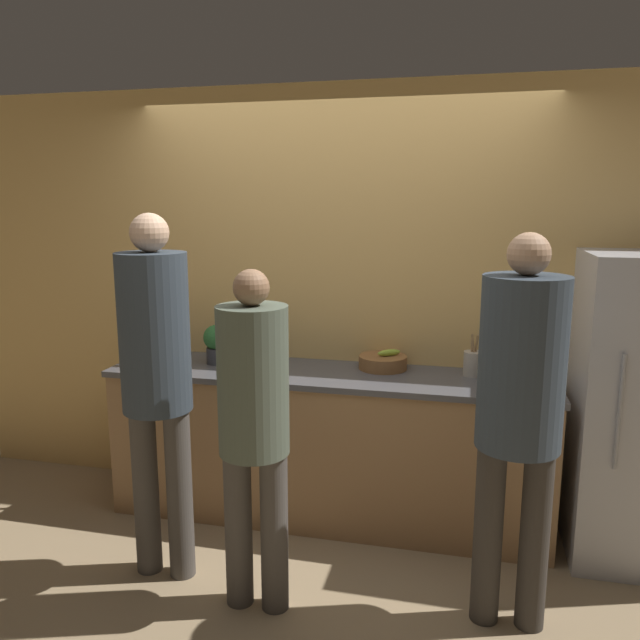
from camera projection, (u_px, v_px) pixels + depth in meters
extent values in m
plane|color=#9E8460|center=(314.00, 543.00, 3.54)|extent=(14.00, 14.00, 0.00)
cube|color=#E0B266|center=(339.00, 299.00, 3.91)|extent=(5.20, 0.06, 2.60)
cube|color=#9E754C|center=(328.00, 447.00, 3.79)|extent=(2.59, 0.60, 0.88)
cube|color=#4C4C51|center=(328.00, 374.00, 3.70)|extent=(2.62, 0.63, 0.03)
cylinder|color=#99999E|center=(620.00, 413.00, 3.00)|extent=(0.02, 0.02, 0.58)
cylinder|color=#4C4742|center=(146.00, 490.00, 3.21)|extent=(0.13, 0.13, 0.89)
cylinder|color=#4C4742|center=(180.00, 494.00, 3.16)|extent=(0.13, 0.13, 0.89)
cylinder|color=#333D47|center=(154.00, 333.00, 3.03)|extent=(0.34, 0.34, 0.78)
sphere|color=#DBAD89|center=(149.00, 233.00, 2.93)|extent=(0.19, 0.19, 0.19)
cylinder|color=#4C4742|center=(239.00, 528.00, 2.95)|extent=(0.13, 0.13, 0.78)
cylinder|color=#4C4742|center=(274.00, 532.00, 2.91)|extent=(0.13, 0.13, 0.78)
cylinder|color=#515B4C|center=(253.00, 381.00, 2.79)|extent=(0.32, 0.32, 0.68)
sphere|color=#936B4C|center=(251.00, 287.00, 2.71)|extent=(0.16, 0.16, 0.16)
cylinder|color=#38332D|center=(488.00, 534.00, 2.82)|extent=(0.13, 0.13, 0.86)
cylinder|color=#38332D|center=(534.00, 539.00, 2.78)|extent=(0.13, 0.13, 0.86)
cylinder|color=#333D47|center=(522.00, 363.00, 2.65)|extent=(0.36, 0.36, 0.75)
sphere|color=tan|center=(529.00, 254.00, 2.56)|extent=(0.18, 0.18, 0.18)
cylinder|color=brown|center=(383.00, 362.00, 3.75)|extent=(0.29, 0.29, 0.08)
ellipsoid|color=#99BC38|center=(389.00, 353.00, 3.73)|extent=(0.15, 0.12, 0.04)
cylinder|color=#ADA393|center=(473.00, 364.00, 3.59)|extent=(0.11, 0.11, 0.14)
cylinder|color=#99754C|center=(472.00, 350.00, 3.58)|extent=(0.01, 0.04, 0.18)
cylinder|color=#99754C|center=(476.00, 350.00, 3.58)|extent=(0.03, 0.04, 0.18)
cylinder|color=#99754C|center=(474.00, 350.00, 3.56)|extent=(0.04, 0.01, 0.18)
cylinder|color=brown|center=(139.00, 351.00, 3.81)|extent=(0.06, 0.06, 0.18)
cylinder|color=brown|center=(138.00, 332.00, 3.79)|extent=(0.03, 0.03, 0.06)
cylinder|color=black|center=(138.00, 326.00, 3.78)|extent=(0.03, 0.03, 0.02)
cylinder|color=white|center=(176.00, 346.00, 4.12)|extent=(0.08, 0.08, 0.10)
cylinder|color=gold|center=(265.00, 366.00, 3.64)|extent=(0.09, 0.09, 0.09)
cylinder|color=#3D3D42|center=(217.00, 356.00, 3.87)|extent=(0.12, 0.12, 0.10)
sphere|color=#2D6B33|center=(216.00, 337.00, 3.85)|extent=(0.16, 0.16, 0.16)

